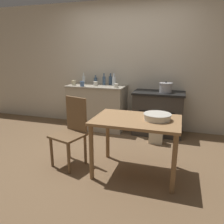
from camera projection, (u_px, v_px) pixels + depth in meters
ground_plane at (103, 156)px, 3.37m from camera, size 14.00×14.00×0.00m
wall_back at (128, 66)px, 4.49m from camera, size 8.00×0.07×2.55m
counter_cabinet at (97, 107)px, 4.57m from camera, size 1.18×0.62×0.91m
stove at (158, 113)px, 4.23m from camera, size 0.96×0.58×0.83m
work_table at (136, 127)px, 2.76m from camera, size 1.08×0.72×0.75m
chair at (72, 130)px, 3.05m from camera, size 0.50×0.50×0.95m
flour_sack at (156, 132)px, 3.83m from camera, size 0.23×0.16×0.42m
stock_pot at (166, 88)px, 4.02m from camera, size 0.24×0.24×0.21m
mixing_bowl_large at (157, 116)px, 2.67m from camera, size 0.34×0.34×0.08m
bottle_far_left at (114, 81)px, 4.39m from camera, size 0.08×0.08×0.25m
bottle_left at (84, 79)px, 4.65m from camera, size 0.06×0.06×0.23m
bottle_mid_left at (104, 80)px, 4.47m from camera, size 0.06×0.06×0.24m
bottle_center_left at (111, 80)px, 4.53m from camera, size 0.07×0.07×0.23m
bottle_center at (96, 80)px, 4.64m from camera, size 0.07×0.07×0.18m
cup_center_right at (116, 86)px, 4.13m from camera, size 0.08×0.08×0.08m
cup_mid_right at (96, 84)px, 4.36m from camera, size 0.08×0.08×0.09m
cup_right at (82, 84)px, 4.29m from camera, size 0.08×0.08×0.10m
cup_far_right at (74, 83)px, 4.45m from camera, size 0.08×0.08×0.10m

